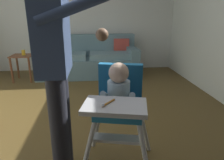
{
  "coord_description": "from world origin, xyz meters",
  "views": [
    {
      "loc": [
        0.27,
        -2.21,
        1.27
      ],
      "look_at": [
        0.42,
        -0.68,
        0.78
      ],
      "focal_mm": 32.68,
      "sensor_mm": 36.0,
      "label": 1
    }
  ],
  "objects_px": {
    "adult_standing": "(57,65)",
    "high_chair": "(119,99)",
    "couch": "(89,60)",
    "sippy_cup": "(23,53)",
    "side_table": "(23,62)"
  },
  "relations": [
    {
      "from": "high_chair",
      "to": "couch",
      "type": "bearing_deg",
      "value": -162.12
    },
    {
      "from": "high_chair",
      "to": "sippy_cup",
      "type": "height_order",
      "value": "high_chair"
    },
    {
      "from": "couch",
      "to": "side_table",
      "type": "distance_m",
      "value": 1.33
    },
    {
      "from": "side_table",
      "to": "high_chair",
      "type": "bearing_deg",
      "value": -59.35
    },
    {
      "from": "couch",
      "to": "high_chair",
      "type": "distance_m",
      "value": 3.0
    },
    {
      "from": "couch",
      "to": "sippy_cup",
      "type": "xyz_separation_m",
      "value": [
        -1.26,
        -0.3,
        0.24
      ]
    },
    {
      "from": "couch",
      "to": "high_chair",
      "type": "height_order",
      "value": "high_chair"
    },
    {
      "from": "high_chair",
      "to": "adult_standing",
      "type": "height_order",
      "value": "adult_standing"
    },
    {
      "from": "high_chair",
      "to": "sippy_cup",
      "type": "distance_m",
      "value": 3.08
    },
    {
      "from": "high_chair",
      "to": "side_table",
      "type": "distance_m",
      "value": 3.11
    },
    {
      "from": "couch",
      "to": "sippy_cup",
      "type": "distance_m",
      "value": 1.32
    },
    {
      "from": "side_table",
      "to": "sippy_cup",
      "type": "bearing_deg",
      "value": 0.0
    },
    {
      "from": "adult_standing",
      "to": "high_chair",
      "type": "bearing_deg",
      "value": -0.52
    },
    {
      "from": "side_table",
      "to": "sippy_cup",
      "type": "distance_m",
      "value": 0.19
    },
    {
      "from": "high_chair",
      "to": "adult_standing",
      "type": "xyz_separation_m",
      "value": [
        -0.45,
        0.01,
        0.28
      ]
    }
  ]
}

